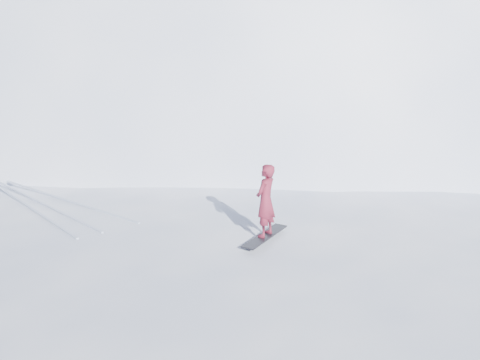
{
  "coord_description": "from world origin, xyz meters",
  "views": [
    {
      "loc": [
        -3.85,
        -8.98,
        6.95
      ],
      "look_at": [
        3.03,
        0.98,
        3.5
      ],
      "focal_mm": 40.0,
      "sensor_mm": 36.0,
      "label": 1
    }
  ],
  "objects": [
    {
      "name": "snowboard",
      "position": [
        3.03,
        -0.02,
        2.41
      ],
      "size": [
        1.63,
        0.97,
        0.03
      ],
      "primitive_type": "cube",
      "rotation": [
        0.0,
        0.0,
        0.43
      ],
      "color": "black",
      "rests_on": "near_ridge"
    },
    {
      "name": "peak_shoulder",
      "position": [
        10.0,
        20.0,
        0.0
      ],
      "size": [
        28.0,
        24.0,
        18.0
      ],
      "primitive_type": "ellipsoid",
      "color": "white",
      "rests_on": "ground"
    },
    {
      "name": "summit_peak",
      "position": [
        22.0,
        26.0,
        0.0
      ],
      "size": [
        60.0,
        56.0,
        56.0
      ],
      "primitive_type": "ellipsoid",
      "color": "white",
      "rests_on": "ground"
    },
    {
      "name": "near_ridge",
      "position": [
        1.0,
        3.0,
        0.0
      ],
      "size": [
        36.0,
        28.0,
        4.8
      ],
      "primitive_type": "ellipsoid",
      "color": "white",
      "rests_on": "ground"
    },
    {
      "name": "wind_bumps",
      "position": [
        -0.56,
        2.12,
        0.0
      ],
      "size": [
        16.0,
        14.4,
        1.0
      ],
      "color": "white",
      "rests_on": "ground"
    },
    {
      "name": "board_tracks",
      "position": [
        -0.4,
        5.25,
        2.42
      ],
      "size": [
        2.27,
        5.97,
        0.04
      ],
      "color": "silver",
      "rests_on": "ground"
    },
    {
      "name": "snowboarder",
      "position": [
        3.03,
        -0.02,
        3.26
      ],
      "size": [
        0.72,
        0.61,
        1.66
      ],
      "primitive_type": "imported",
      "rotation": [
        0.0,
        0.0,
        3.57
      ],
      "color": "maroon",
      "rests_on": "snowboard"
    }
  ]
}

